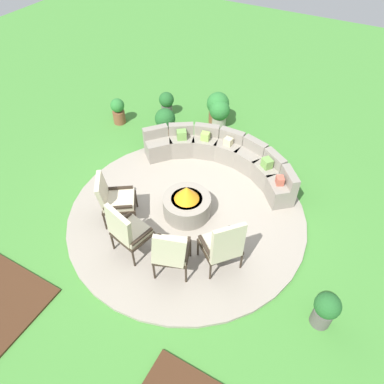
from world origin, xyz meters
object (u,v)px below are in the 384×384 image
lounge_chair_front_left (114,198)px  potted_plant_4 (326,309)px  potted_plant_0 (118,110)px  curved_stone_bench (223,156)px  potted_plant_3 (165,122)px  lounge_chair_front_right (127,230)px  lounge_chair_back_right (223,245)px  lounge_chair_back_left (171,251)px  fire_pit (187,203)px  potted_plant_1 (167,103)px  potted_plant_2 (219,112)px  potted_plant_5 (218,107)px

lounge_chair_front_left → potted_plant_4: lounge_chair_front_left is taller
potted_plant_0 → curved_stone_bench: bearing=-6.4°
potted_plant_3 → potted_plant_4: 5.39m
lounge_chair_front_right → lounge_chair_back_right: bearing=30.8°
lounge_chair_back_left → potted_plant_4: size_ratio=1.57×
lounge_chair_back_left → potted_plant_3: bearing=102.0°
potted_plant_3 → potted_plant_4: potted_plant_3 is taller
lounge_chair_front_left → potted_plant_0: 3.32m
fire_pit → potted_plant_1: 3.55m
potted_plant_1 → lounge_chair_back_left: bearing=-57.1°
lounge_chair_back_left → potted_plant_2: 4.40m
potted_plant_4 → potted_plant_5: potted_plant_5 is taller
potted_plant_4 → lounge_chair_back_left: bearing=-171.6°
curved_stone_bench → lounge_chair_back_left: size_ratio=3.27×
lounge_chair_back_right → potted_plant_4: bearing=-56.2°
lounge_chair_back_left → curved_stone_bench: bearing=77.1°
lounge_chair_front_left → potted_plant_2: size_ratio=1.41×
fire_pit → potted_plant_0: bearing=148.0°
lounge_chair_back_left → potted_plant_1: bearing=101.3°
potted_plant_1 → potted_plant_2: size_ratio=0.89×
lounge_chair_front_right → potted_plant_1: bearing=125.8°
lounge_chair_front_right → lounge_chair_front_left: bearing=154.9°
lounge_chair_back_right → potted_plant_3: bearing=84.3°
lounge_chair_back_right → potted_plant_4: 1.74m
potted_plant_0 → potted_plant_4: potted_plant_4 is taller
fire_pit → potted_plant_5: size_ratio=1.11×
curved_stone_bench → potted_plant_5: size_ratio=4.33×
potted_plant_1 → curved_stone_bench: bearing=-29.3°
potted_plant_1 → potted_plant_5: (1.29, 0.35, 0.09)m
potted_plant_0 → potted_plant_5: size_ratio=0.82×
curved_stone_bench → lounge_chair_back_right: size_ratio=3.12×
lounge_chair_back_left → lounge_chair_back_right: size_ratio=0.95×
curved_stone_bench → lounge_chair_front_left: lounge_chair_front_left is taller
lounge_chair_front_left → potted_plant_1: bearing=163.0°
lounge_chair_front_left → potted_plant_2: lounge_chair_front_left is taller
potted_plant_0 → potted_plant_2: (2.28, 1.07, 0.05)m
potted_plant_1 → potted_plant_3: potted_plant_3 is taller
potted_plant_1 → lounge_chair_back_right: bearing=-47.3°
potted_plant_0 → potted_plant_1: (0.87, 0.88, 0.01)m
lounge_chair_front_right → potted_plant_1: (-1.78, 4.06, -0.28)m
lounge_chair_front_left → potted_plant_2: 3.75m
lounge_chair_front_left → fire_pit: bearing=90.1°
curved_stone_bench → fire_pit: bearing=-90.0°
potted_plant_3 → lounge_chair_front_right: bearing=-68.0°
potted_plant_3 → potted_plant_2: bearing=45.5°
lounge_chair_back_left → potted_plant_3: (-2.16, 3.26, -0.22)m
lounge_chair_front_left → potted_plant_4: size_ratio=1.49×
fire_pit → lounge_chair_back_right: lounge_chair_back_right is taller
fire_pit → potted_plant_3: (-1.73, 2.01, 0.08)m
lounge_chair_back_right → potted_plant_2: lounge_chair_back_right is taller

